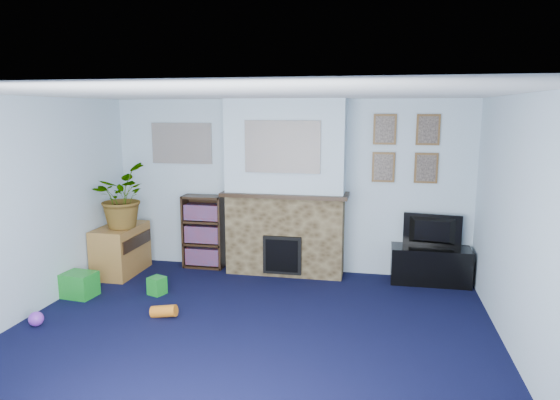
% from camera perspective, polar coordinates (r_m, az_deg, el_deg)
% --- Properties ---
extents(floor, '(5.00, 4.50, 0.01)m').
position_cam_1_polar(floor, '(5.21, -3.75, -15.36)').
color(floor, black).
rests_on(floor, ground).
extents(ceiling, '(5.00, 4.50, 0.01)m').
position_cam_1_polar(ceiling, '(4.71, -4.09, 12.03)').
color(ceiling, white).
rests_on(ceiling, wall_back).
extents(wall_back, '(5.00, 0.04, 2.40)m').
position_cam_1_polar(wall_back, '(6.98, 0.91, 1.58)').
color(wall_back, silver).
rests_on(wall_back, ground).
extents(wall_front, '(5.00, 0.04, 2.40)m').
position_cam_1_polar(wall_front, '(2.81, -16.26, -12.18)').
color(wall_front, silver).
rests_on(wall_front, ground).
extents(wall_left, '(0.04, 4.50, 2.40)m').
position_cam_1_polar(wall_left, '(5.97, -27.75, -1.09)').
color(wall_left, silver).
rests_on(wall_left, ground).
extents(wall_right, '(0.04, 4.50, 2.40)m').
position_cam_1_polar(wall_right, '(4.83, 26.16, -3.40)').
color(wall_right, silver).
rests_on(wall_right, ground).
extents(chimney_breast, '(1.72, 0.50, 2.40)m').
position_cam_1_polar(chimney_breast, '(6.78, 0.60, 1.19)').
color(chimney_breast, brown).
rests_on(chimney_breast, ground).
extents(collage_main, '(1.00, 0.03, 0.68)m').
position_cam_1_polar(collage_main, '(6.51, 0.26, 6.09)').
color(collage_main, gray).
rests_on(collage_main, chimney_breast).
extents(collage_left, '(0.90, 0.03, 0.58)m').
position_cam_1_polar(collage_left, '(7.34, -11.17, 6.37)').
color(collage_left, gray).
rests_on(collage_left, wall_back).
extents(portrait_tl, '(0.30, 0.03, 0.40)m').
position_cam_1_polar(portrait_tl, '(6.77, 11.89, 7.90)').
color(portrait_tl, brown).
rests_on(portrait_tl, wall_back).
extents(portrait_tr, '(0.30, 0.03, 0.40)m').
position_cam_1_polar(portrait_tr, '(6.80, 16.56, 7.71)').
color(portrait_tr, brown).
rests_on(portrait_tr, wall_back).
extents(portrait_bl, '(0.30, 0.03, 0.40)m').
position_cam_1_polar(portrait_bl, '(6.81, 11.73, 3.70)').
color(portrait_bl, brown).
rests_on(portrait_bl, wall_back).
extents(portrait_br, '(0.30, 0.03, 0.40)m').
position_cam_1_polar(portrait_br, '(6.84, 16.35, 3.52)').
color(portrait_br, brown).
rests_on(portrait_br, wall_back).
extents(tv_stand, '(1.01, 0.43, 0.48)m').
position_cam_1_polar(tv_stand, '(6.91, 16.79, -7.26)').
color(tv_stand, black).
rests_on(tv_stand, ground).
extents(television, '(0.75, 0.20, 0.43)m').
position_cam_1_polar(television, '(6.81, 16.98, -3.44)').
color(television, black).
rests_on(television, tv_stand).
extents(bookshelf, '(0.58, 0.28, 1.05)m').
position_cam_1_polar(bookshelf, '(7.29, -8.70, -3.76)').
color(bookshelf, black).
rests_on(bookshelf, ground).
extents(sideboard, '(0.48, 0.86, 0.67)m').
position_cam_1_polar(sideboard, '(7.31, -17.71, -5.34)').
color(sideboard, olive).
rests_on(sideboard, ground).
extents(potted_plant, '(0.94, 0.98, 0.86)m').
position_cam_1_polar(potted_plant, '(7.08, -17.88, 0.39)').
color(potted_plant, '#26661E').
rests_on(potted_plant, sideboard).
extents(mantel_clock, '(0.10, 0.06, 0.14)m').
position_cam_1_polar(mantel_clock, '(6.74, 0.10, 1.45)').
color(mantel_clock, gold).
rests_on(mantel_clock, chimney_breast).
extents(mantel_candle, '(0.05, 0.05, 0.15)m').
position_cam_1_polar(mantel_candle, '(6.69, 2.77, 1.45)').
color(mantel_candle, '#B2BFC6').
rests_on(mantel_candle, chimney_breast).
extents(mantel_teddy, '(0.13, 0.13, 0.13)m').
position_cam_1_polar(mantel_teddy, '(6.84, -3.42, 1.51)').
color(mantel_teddy, slate).
rests_on(mantel_teddy, chimney_breast).
extents(mantel_can, '(0.07, 0.07, 0.13)m').
position_cam_1_polar(mantel_can, '(6.65, 5.87, 1.18)').
color(mantel_can, '#198C26').
rests_on(mantel_can, chimney_breast).
extents(green_crate, '(0.41, 0.34, 0.30)m').
position_cam_1_polar(green_crate, '(6.65, -21.94, -9.05)').
color(green_crate, '#198C26').
rests_on(green_crate, ground).
extents(toy_ball, '(0.16, 0.16, 0.16)m').
position_cam_1_polar(toy_ball, '(5.99, -26.12, -12.00)').
color(toy_ball, purple).
rests_on(toy_ball, ground).
extents(toy_block, '(0.23, 0.23, 0.22)m').
position_cam_1_polar(toy_block, '(6.44, -13.88, -9.48)').
color(toy_block, '#198C26').
rests_on(toy_block, ground).
extents(toy_tube, '(0.30, 0.13, 0.17)m').
position_cam_1_polar(toy_tube, '(5.76, -13.12, -12.28)').
color(toy_tube, orange).
rests_on(toy_tube, ground).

